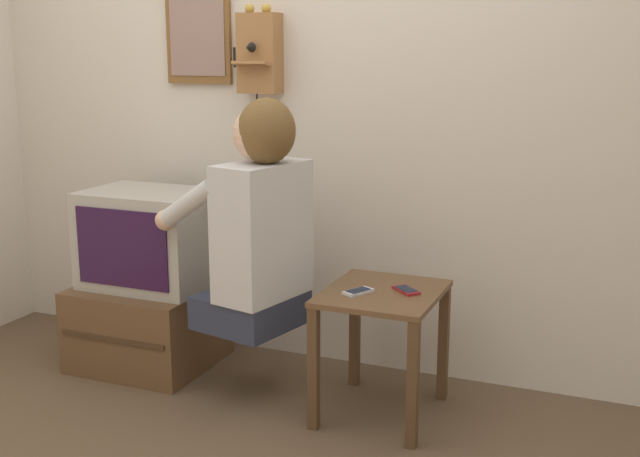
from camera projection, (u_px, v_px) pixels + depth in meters
The scene contains 9 objects.
wall_back at pixel (329, 90), 3.61m from camera, with size 6.80×0.05×2.55m.
side_table at pixel (382, 318), 3.19m from camera, with size 0.45×0.51×0.52m.
person at pixel (258, 220), 3.25m from camera, with size 0.62×0.52×0.95m.
tv_stand at pixel (149, 324), 3.77m from camera, with size 0.60×0.56×0.38m.
television at pixel (149, 238), 3.68m from camera, with size 0.57×0.42×0.44m.
wall_phone_antique at pixel (259, 53), 3.61m from camera, with size 0.23×0.18×0.77m.
framed_picture at pixel (198, 26), 3.75m from camera, with size 0.34×0.03×0.53m.
cell_phone_held at pixel (358, 291), 3.14m from camera, with size 0.11×0.14×0.01m.
cell_phone_spare at pixel (406, 290), 3.16m from camera, with size 0.13×0.13×0.01m.
Camera 1 is at (1.36, -2.15, 1.46)m, focal length 45.00 mm.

